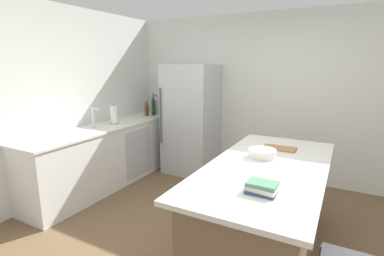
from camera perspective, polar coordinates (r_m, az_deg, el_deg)
name	(u,v)px	position (r m, az deg, el deg)	size (l,w,h in m)	color
ground_plane	(213,249)	(3.17, 4.25, -22.61)	(7.20, 7.20, 0.00)	brown
wall_rear	(273,98)	(4.77, 15.72, 5.79)	(6.00, 0.10, 2.60)	silver
wall_left	(44,105)	(4.25, -27.20, 4.09)	(0.10, 6.00, 2.60)	silver
counter_run_left	(109,155)	(4.63, -16.05, -5.08)	(0.63, 2.74, 0.92)	silver
kitchen_island	(265,210)	(2.94, 14.17, -15.44)	(1.01, 2.15, 0.92)	#7A6047
refrigerator	(191,119)	(4.88, -0.12, 1.71)	(0.80, 0.77, 1.81)	#B7BABF
sink_faucet	(93,117)	(4.38, -18.84, 2.04)	(0.15, 0.05, 0.30)	silver
paper_towel_roll	(114,115)	(4.61, -15.08, 2.48)	(0.14, 0.14, 0.31)	gray
soda_bottle	(156,106)	(5.42, -7.02, 4.36)	(0.08, 0.08, 0.34)	silver
gin_bottle	(153,108)	(5.36, -7.78, 3.90)	(0.07, 0.07, 0.29)	#8CB79E
wine_bottle	(154,107)	(5.24, -7.56, 4.15)	(0.07, 0.07, 0.39)	#19381E
syrup_bottle	(147,110)	(5.21, -8.89, 3.52)	(0.07, 0.07, 0.25)	#5B3319
cookbook_stack	(262,187)	(2.18, 13.63, -11.31)	(0.23, 0.18, 0.08)	#334770
mixing_bowl	(262,153)	(2.95, 13.66, -4.86)	(0.27, 0.27, 0.08)	silver
cutting_board	(279,148)	(3.29, 16.82, -3.83)	(0.35, 0.20, 0.02)	#9E7042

